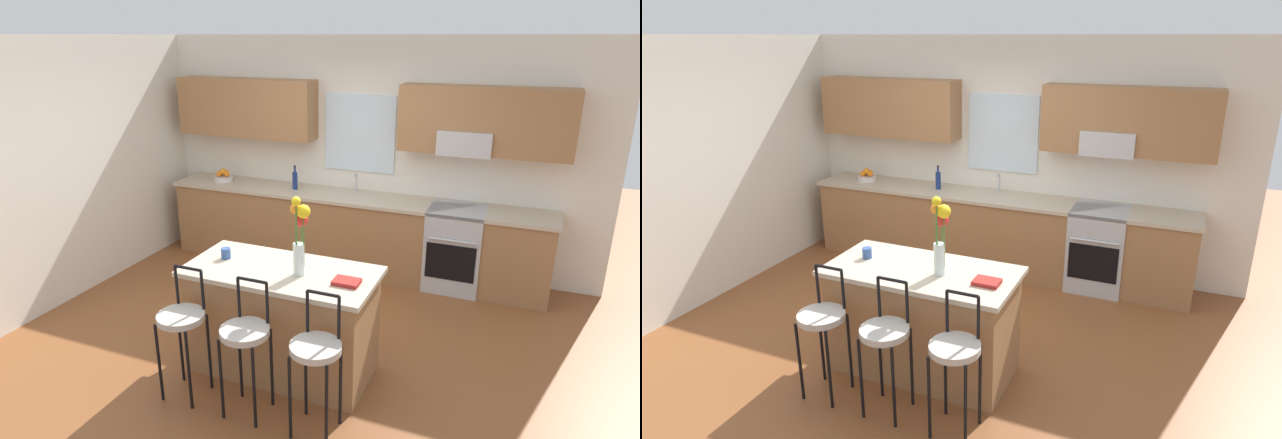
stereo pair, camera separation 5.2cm
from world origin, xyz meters
TOP-DOWN VIEW (x-y plane):
  - ground_plane at (0.00, 0.00)m, footprint 14.00×14.00m
  - wall_left at (-2.56, 0.30)m, footprint 0.12×4.60m
  - back_wall_assembly at (0.02, 1.98)m, footprint 5.60×0.50m
  - counter_run at (0.00, 1.70)m, footprint 4.56×0.64m
  - sink_faucet at (0.01, 1.84)m, footprint 0.02×0.13m
  - oven_range at (1.24, 1.68)m, footprint 0.60×0.64m
  - kitchen_island at (0.17, -0.48)m, footprint 1.55×0.76m
  - bar_stool_near at (-0.38, -1.07)m, footprint 0.36×0.36m
  - bar_stool_middle at (0.17, -1.07)m, footprint 0.36×0.36m
  - bar_stool_far at (0.72, -1.07)m, footprint 0.36×0.36m
  - flower_vase at (0.36, -0.51)m, footprint 0.15×0.17m
  - mug_ceramic at (-0.35, -0.45)m, footprint 0.08×0.08m
  - cookbook at (0.74, -0.53)m, footprint 0.20×0.15m
  - fruit_bowl_oranges at (-1.73, 1.70)m, footprint 0.24×0.24m
  - bottle_olive_oil at (-0.71, 1.70)m, footprint 0.06×0.06m

SIDE VIEW (x-z plane):
  - ground_plane at x=0.00m, z-range 0.00..0.00m
  - oven_range at x=1.24m, z-range 0.00..0.92m
  - kitchen_island at x=0.17m, z-range 0.00..0.92m
  - counter_run at x=0.00m, z-range 0.01..0.93m
  - bar_stool_near at x=-0.38m, z-range 0.11..1.16m
  - bar_stool_middle at x=0.17m, z-range 0.11..1.16m
  - bar_stool_far at x=0.72m, z-range 0.11..1.16m
  - cookbook at x=0.74m, z-range 0.92..0.95m
  - mug_ceramic at x=-0.35m, z-range 0.92..1.01m
  - fruit_bowl_oranges at x=-1.73m, z-range 0.89..1.06m
  - bottle_olive_oil at x=-0.71m, z-range 0.89..1.18m
  - sink_faucet at x=0.01m, z-range 0.95..1.18m
  - flower_vase at x=0.36m, z-range 0.95..1.60m
  - wall_left at x=-2.56m, z-range 0.00..2.70m
  - back_wall_assembly at x=0.02m, z-range 0.16..2.86m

